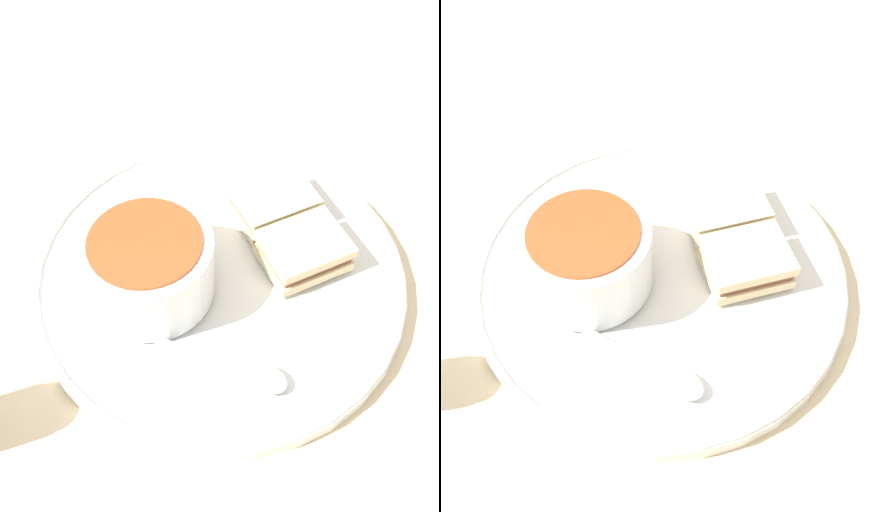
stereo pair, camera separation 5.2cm
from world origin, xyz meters
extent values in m
plane|color=beige|center=(0.00, 0.00, 0.00)|extent=(2.40, 2.40, 0.00)
cylinder|color=white|center=(0.00, 0.00, 0.01)|extent=(0.34, 0.34, 0.02)
torus|color=white|center=(0.00, 0.00, 0.02)|extent=(0.33, 0.33, 0.01)
cylinder|color=white|center=(-0.06, 0.02, 0.02)|extent=(0.06, 0.06, 0.01)
cylinder|color=white|center=(-0.06, 0.02, 0.05)|extent=(0.11, 0.11, 0.06)
cylinder|color=#B74C23|center=(-0.06, 0.02, 0.08)|extent=(0.09, 0.09, 0.01)
cube|color=silver|center=(-0.07, -0.05, 0.02)|extent=(0.05, 0.09, 0.00)
ellipsoid|color=silver|center=(-0.05, -0.11, 0.03)|extent=(0.04, 0.04, 0.01)
cube|color=beige|center=(0.06, -0.04, 0.03)|extent=(0.09, 0.08, 0.01)
cube|color=brown|center=(0.06, -0.04, 0.04)|extent=(0.08, 0.07, 0.01)
cube|color=beige|center=(0.06, -0.04, 0.05)|extent=(0.09, 0.08, 0.01)
cube|color=beige|center=(0.08, 0.01, 0.03)|extent=(0.09, 0.08, 0.01)
cube|color=brown|center=(0.08, 0.01, 0.04)|extent=(0.08, 0.07, 0.01)
cube|color=beige|center=(0.08, 0.01, 0.05)|extent=(0.09, 0.08, 0.01)
cube|color=white|center=(0.03, 0.37, 0.00)|extent=(0.31, 0.34, 0.00)
camera|label=1|loc=(-0.21, -0.24, 0.46)|focal=42.00mm
camera|label=2|loc=(-0.17, -0.27, 0.46)|focal=42.00mm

